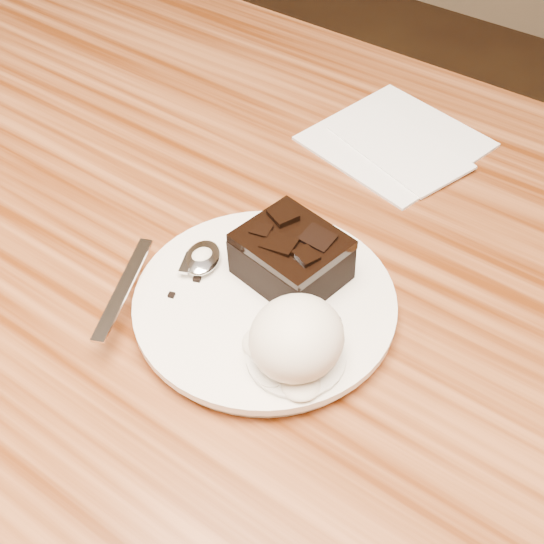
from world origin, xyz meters
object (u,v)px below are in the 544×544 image
Objects in this scene: dining_table at (231,461)px; brownie at (291,260)px; ice_cream_scoop at (297,338)px; napkin at (396,140)px; plate at (265,306)px; spoon at (202,259)px.

dining_table is 15.15× the size of brownie.
ice_cream_scoop is 0.48× the size of napkin.
ice_cream_scoop is at bearing -74.98° from napkin.
plate is at bearing 147.07° from ice_cream_scoop.
brownie is (0.00, 0.03, 0.03)m from plate.
spoon is 1.11× the size of napkin.
brownie reaches higher than napkin.
ice_cream_scoop is (0.14, -0.07, 0.42)m from dining_table.
plate is 0.07m from ice_cream_scoop.
brownie reaches higher than spoon.
napkin is at bearing 58.35° from spoon.
spoon is at bearing 162.97° from ice_cream_scoop.
dining_table is 0.45m from napkin.
dining_table is at bearing -102.90° from napkin.
brownie is at bearing 127.12° from ice_cream_scoop.
napkin is at bearing 77.10° from dining_table.
plate is (0.08, -0.03, 0.38)m from dining_table.
plate is 1.39× the size of napkin.
brownie reaches higher than plate.
ice_cream_scoop reaches higher than brownie.
brownie is at bearing -82.85° from napkin.
spoon reaches higher than dining_table.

